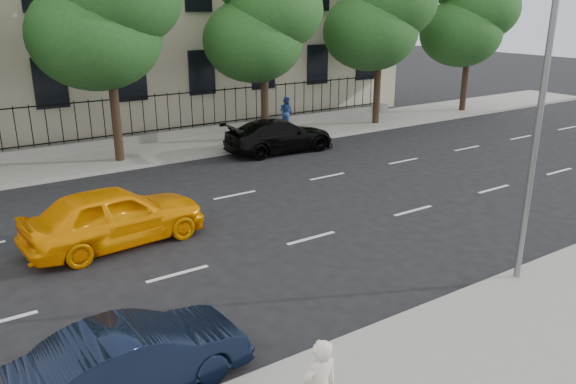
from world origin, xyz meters
The scene contains 14 objects.
ground centered at (0.00, 0.00, 0.00)m, with size 120.00×120.00×0.00m, color black.
near_sidewalk centered at (0.00, -4.00, 0.07)m, with size 60.00×4.00×0.15m, color gray.
far_sidewalk centered at (0.00, 14.00, 0.07)m, with size 60.00×4.00×0.15m, color gray.
lane_markings centered at (0.00, 4.75, 0.01)m, with size 49.60×4.62×0.01m, color silver, non-canonical shape.
iron_fence centered at (0.00, 15.70, 0.65)m, with size 30.00×0.50×2.20m.
street_light centered at (2.50, -1.77, 5.15)m, with size 0.25×3.32×8.05m.
tree_c centered at (-1.96, 13.36, 6.41)m, with size 5.89×5.50×9.80m.
tree_d centered at (5.04, 13.36, 5.84)m, with size 5.34×4.94×8.84m.
tree_e centered at (12.04, 13.36, 6.20)m, with size 5.71×5.31×9.46m.
tree_f centered at (19.04, 13.36, 5.88)m, with size 5.52×5.12×9.01m.
yellow_taxi centered at (-4.66, 5.11, 0.82)m, with size 1.95×4.83×1.65m, color #FE9A04.
navy_sedan centered at (-6.28, -1.20, 0.64)m, with size 1.35×3.87×1.28m, color black.
black_sedan centered at (4.54, 11.22, 0.73)m, with size 2.04×5.02×1.46m, color black.
pedestrian_far centered at (7.31, 14.89, 0.94)m, with size 0.77×0.60×1.59m, color navy.
Camera 1 is at (-8.56, -9.24, 6.22)m, focal length 35.00 mm.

